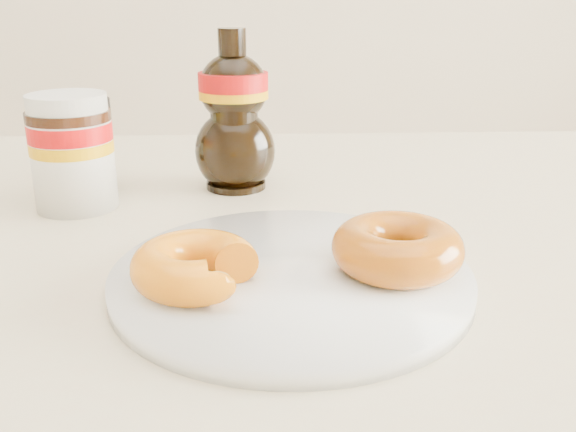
{
  "coord_description": "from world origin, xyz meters",
  "views": [
    {
      "loc": [
        0.03,
        -0.36,
        0.95
      ],
      "look_at": [
        0.05,
        0.1,
        0.79
      ],
      "focal_mm": 40.0,
      "sensor_mm": 36.0,
      "label": 1
    }
  ],
  "objects_px": {
    "donut_bitten": "(195,266)",
    "donut_whole": "(397,248)",
    "nutella_jar": "(72,148)",
    "plate": "(291,277)",
    "dining_table": "(231,352)",
    "syrup_bottle": "(234,111)",
    "dark_jar": "(84,146)"
  },
  "relations": [
    {
      "from": "nutella_jar",
      "to": "dining_table",
      "type": "bearing_deg",
      "value": -41.85
    },
    {
      "from": "syrup_bottle",
      "to": "plate",
      "type": "bearing_deg",
      "value": -78.92
    },
    {
      "from": "dining_table",
      "to": "syrup_bottle",
      "type": "relative_size",
      "value": 8.59
    },
    {
      "from": "dining_table",
      "to": "dark_jar",
      "type": "relative_size",
      "value": 14.81
    },
    {
      "from": "dining_table",
      "to": "plate",
      "type": "relative_size",
      "value": 5.49
    },
    {
      "from": "donut_bitten",
      "to": "plate",
      "type": "bearing_deg",
      "value": 10.03
    },
    {
      "from": "dining_table",
      "to": "donut_bitten",
      "type": "distance_m",
      "value": 0.13
    },
    {
      "from": "donut_bitten",
      "to": "donut_whole",
      "type": "bearing_deg",
      "value": -1.36
    },
    {
      "from": "dining_table",
      "to": "plate",
      "type": "bearing_deg",
      "value": -45.26
    },
    {
      "from": "syrup_bottle",
      "to": "dining_table",
      "type": "bearing_deg",
      "value": -90.06
    },
    {
      "from": "dark_jar",
      "to": "donut_bitten",
      "type": "bearing_deg",
      "value": -62.5
    },
    {
      "from": "plate",
      "to": "donut_bitten",
      "type": "relative_size",
      "value": 2.99
    },
    {
      "from": "plate",
      "to": "dark_jar",
      "type": "distance_m",
      "value": 0.31
    },
    {
      "from": "dining_table",
      "to": "donut_bitten",
      "type": "relative_size",
      "value": 16.43
    },
    {
      "from": "plate",
      "to": "donut_whole",
      "type": "distance_m",
      "value": 0.08
    },
    {
      "from": "dining_table",
      "to": "donut_whole",
      "type": "distance_m",
      "value": 0.17
    },
    {
      "from": "donut_whole",
      "to": "nutella_jar",
      "type": "bearing_deg",
      "value": 145.82
    },
    {
      "from": "dining_table",
      "to": "dark_jar",
      "type": "bearing_deg",
      "value": 128.89
    },
    {
      "from": "nutella_jar",
      "to": "plate",
      "type": "bearing_deg",
      "value": -42.7
    },
    {
      "from": "donut_bitten",
      "to": "dark_jar",
      "type": "height_order",
      "value": "dark_jar"
    },
    {
      "from": "nutella_jar",
      "to": "syrup_bottle",
      "type": "distance_m",
      "value": 0.16
    },
    {
      "from": "plate",
      "to": "nutella_jar",
      "type": "xyz_separation_m",
      "value": [
        -0.2,
        0.18,
        0.05
      ]
    },
    {
      "from": "donut_bitten",
      "to": "dark_jar",
      "type": "xyz_separation_m",
      "value": [
        -0.14,
        0.26,
        0.02
      ]
    },
    {
      "from": "donut_whole",
      "to": "dark_jar",
      "type": "distance_m",
      "value": 0.37
    },
    {
      "from": "dining_table",
      "to": "donut_whole",
      "type": "height_order",
      "value": "donut_whole"
    },
    {
      "from": "nutella_jar",
      "to": "syrup_bottle",
      "type": "bearing_deg",
      "value": 21.0
    },
    {
      "from": "dining_table",
      "to": "syrup_bottle",
      "type": "distance_m",
      "value": 0.25
    },
    {
      "from": "plate",
      "to": "donut_whole",
      "type": "relative_size",
      "value": 2.75
    },
    {
      "from": "dining_table",
      "to": "dark_jar",
      "type": "height_order",
      "value": "dark_jar"
    },
    {
      "from": "dining_table",
      "to": "donut_whole",
      "type": "bearing_deg",
      "value": -22.38
    },
    {
      "from": "donut_whole",
      "to": "dark_jar",
      "type": "relative_size",
      "value": 0.98
    },
    {
      "from": "donut_whole",
      "to": "dark_jar",
      "type": "height_order",
      "value": "dark_jar"
    }
  ]
}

